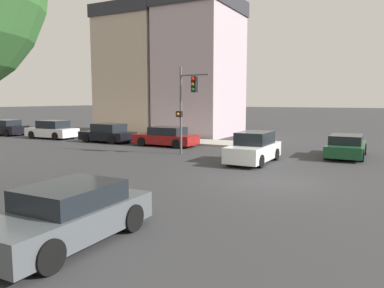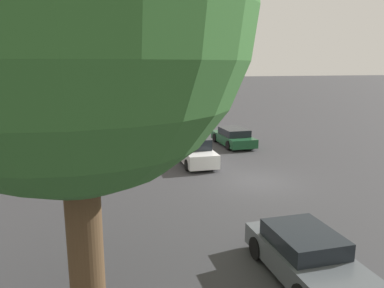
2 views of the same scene
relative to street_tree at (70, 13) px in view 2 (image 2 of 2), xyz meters
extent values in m
plane|color=#333335|center=(8.45, -8.18, -6.89)|extent=(300.00, 300.00, 0.00)
cube|color=#B29EA8|center=(24.96, 3.05, -1.41)|extent=(7.69, 5.95, 10.97)
cylinder|color=#4C3823|center=(0.00, 0.00, -4.87)|extent=(0.82, 0.82, 4.05)
sphere|color=#33662D|center=(0.00, 0.00, 0.03)|extent=(7.65, 7.65, 7.65)
cylinder|color=#515456|center=(13.54, -1.26, -4.30)|extent=(0.14, 0.14, 5.19)
cylinder|color=#515456|center=(13.50, -2.19, -2.21)|extent=(0.19, 1.86, 0.10)
cube|color=black|center=(13.50, -2.19, -2.76)|extent=(0.31, 0.31, 0.90)
sphere|color=red|center=(13.31, -2.18, -2.46)|extent=(0.20, 0.20, 0.20)
sphere|color=#99660F|center=(13.31, -2.18, -2.76)|extent=(0.20, 0.20, 0.20)
sphere|color=#0F511E|center=(13.31, -2.18, -3.06)|extent=(0.20, 0.20, 0.20)
cube|color=black|center=(13.36, -1.25, -4.48)|extent=(0.24, 0.36, 0.35)
sphere|color=orange|center=(13.22, -1.24, -4.48)|extent=(0.18, 0.18, 0.18)
cube|color=silver|center=(12.53, -6.15, -6.32)|extent=(4.27, 1.79, 0.78)
cube|color=black|center=(12.70, -6.15, -5.62)|extent=(2.23, 1.55, 0.64)
cylinder|color=black|center=(11.20, -6.93, -6.57)|extent=(0.65, 0.23, 0.65)
cylinder|color=black|center=(11.23, -5.32, -6.57)|extent=(0.65, 0.23, 0.65)
cylinder|color=black|center=(13.83, -6.97, -6.57)|extent=(0.65, 0.23, 0.65)
cylinder|color=black|center=(13.86, -5.36, -6.57)|extent=(0.65, 0.23, 0.65)
cube|color=#4C5156|center=(0.01, -5.86, -6.38)|extent=(4.17, 1.89, 0.65)
cube|color=black|center=(0.18, -5.86, -5.81)|extent=(2.17, 1.66, 0.48)
cylinder|color=black|center=(-1.28, -6.75, -6.55)|extent=(0.69, 0.22, 0.69)
cylinder|color=black|center=(1.30, -6.75, -6.55)|extent=(0.69, 0.22, 0.69)
cylinder|color=black|center=(1.30, -4.97, -6.55)|extent=(0.69, 0.22, 0.69)
cube|color=#194728|center=(16.83, -10.21, -6.40)|extent=(4.57, 1.95, 0.61)
cube|color=black|center=(16.65, -10.21, -5.85)|extent=(2.39, 1.70, 0.49)
cylinder|color=black|center=(18.23, -9.30, -6.56)|extent=(0.67, 0.23, 0.67)
cylinder|color=black|center=(18.25, -11.09, -6.56)|extent=(0.67, 0.23, 0.67)
cylinder|color=black|center=(15.41, -9.33, -6.56)|extent=(0.67, 0.23, 0.67)
cylinder|color=black|center=(15.43, -11.12, -6.56)|extent=(0.67, 0.23, 0.67)
cube|color=maroon|center=(16.41, 1.62, -6.40)|extent=(1.86, 4.56, 0.64)
cube|color=black|center=(16.41, 1.44, -5.81)|extent=(1.63, 2.37, 0.54)
cylinder|color=black|center=(15.55, 3.03, -6.57)|extent=(0.22, 0.64, 0.64)
cylinder|color=black|center=(17.28, 3.03, -6.57)|extent=(0.22, 0.64, 0.64)
cylinder|color=black|center=(15.54, 0.21, -6.57)|extent=(0.22, 0.64, 0.64)
cylinder|color=black|center=(17.26, 0.20, -6.57)|extent=(0.22, 0.64, 0.64)
cylinder|color=black|center=(17.27, 5.51, -6.56)|extent=(0.24, 0.66, 0.65)
camera|label=1|loc=(-5.96, -12.24, -3.64)|focal=35.00mm
camera|label=2|loc=(-8.35, -0.32, -1.01)|focal=35.00mm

